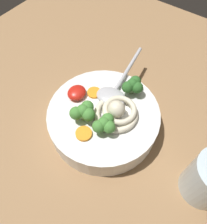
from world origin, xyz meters
TOP-DOWN VIEW (x-y plane):
  - table_slab at (0.00, 0.00)cm, footprint 90.32×90.32cm
  - soup_bowl at (-3.35, -2.89)cm, footprint 21.72×21.72cm
  - noodle_pile at (-2.40, -5.30)cm, footprint 9.13×8.96cm
  - soup_spoon at (1.78, -2.06)cm, footprint 17.52×6.62cm
  - chili_sauce_dollop at (-3.20, 3.76)cm, footprint 3.88×3.49cm
  - broccoli_floret_right at (-6.55, -0.92)cm, footprint 4.68×4.03cm
  - broccoli_floret_near_spoon at (-6.39, -5.35)cm, footprint 4.38×3.77cm
  - broccoli_floret_front at (3.88, -4.74)cm, footprint 4.46×3.84cm
  - carrot_slice_beside_chili at (-9.28, -2.83)cm, footprint 2.95×2.95cm
  - carrot_slice_extra_a at (-0.79, 1.29)cm, footprint 2.80×2.80cm

SIDE VIEW (x-z plane):
  - table_slab at x=0.00cm, z-range 0.00..2.54cm
  - soup_bowl at x=-3.35cm, z-range 2.63..7.82cm
  - carrot_slice_extra_a at x=-0.79cm, z-range 7.73..8.17cm
  - carrot_slice_beside_chili at x=-9.28cm, z-range 7.73..8.29cm
  - soup_spoon at x=1.78cm, z-range 7.73..9.33cm
  - chili_sauce_dollop at x=-3.20cm, z-range 7.73..9.48cm
  - noodle_pile at x=-2.40cm, z-range 7.04..10.71cm
  - broccoli_floret_near_spoon at x=-6.39cm, z-range 8.17..11.63cm
  - broccoli_floret_front at x=3.88cm, z-range 8.18..11.71cm
  - broccoli_floret_right at x=-6.55cm, z-range 8.20..11.90cm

